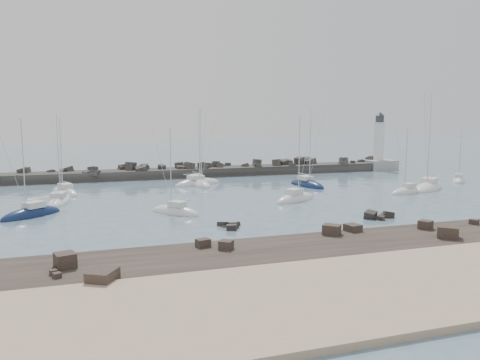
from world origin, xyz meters
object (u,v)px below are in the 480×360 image
object	(u,v)px
sailboat_9	(407,192)
sailboat_11	(459,181)
sailboat_5	(175,212)
lighthouse	(378,156)
sailboat_3	(60,202)
sailboat_4	(198,184)
sailboat_6	(198,184)
sailboat_7	(296,199)
sailboat_1	(65,193)
sailboat_2	(31,215)
sailboat_10	(428,188)
sailboat_8	(307,185)

from	to	relation	value
sailboat_9	sailboat_11	world-z (taller)	sailboat_9
sailboat_5	sailboat_11	world-z (taller)	sailboat_5
lighthouse	sailboat_3	size ratio (longest dim) A/B	1.03
sailboat_5	sailboat_11	distance (m)	59.99
sailboat_4	sailboat_6	bearing A→B (deg)	-95.85
sailboat_3	sailboat_7	xyz separation A→B (m)	(33.83, -8.86, 0.02)
sailboat_4	sailboat_5	xyz separation A→B (m)	(-8.80, -25.09, 0.00)
sailboat_1	sailboat_4	xyz separation A→B (m)	(23.25, 3.42, -0.00)
sailboat_5	sailboat_6	xyz separation A→B (m)	(8.75, 24.59, 0.01)
sailboat_2	sailboat_6	bearing A→B (deg)	38.07
lighthouse	sailboat_1	size ratio (longest dim) A/B	1.09
sailboat_6	sailboat_10	bearing A→B (deg)	-24.95
sailboat_10	sailboat_2	bearing A→B (deg)	-177.02
lighthouse	sailboat_1	xyz separation A→B (m)	(-71.18, -16.17, -2.94)
sailboat_5	sailboat_10	size ratio (longest dim) A/B	0.69
sailboat_8	sailboat_9	distance (m)	17.51
lighthouse	sailboat_9	xyz separation A→B (m)	(-17.09, -33.20, -2.95)
sailboat_5	sailboat_3	bearing A→B (deg)	139.25
sailboat_4	sailboat_10	size ratio (longest dim) A/B	0.87
sailboat_2	sailboat_11	bearing A→B (deg)	7.14
sailboat_7	sailboat_1	bearing A→B (deg)	152.03
sailboat_9	sailboat_10	xyz separation A→B (m)	(6.44, 2.58, 0.00)
sailboat_3	sailboat_8	bearing A→B (deg)	6.03
sailboat_4	sailboat_7	world-z (taller)	sailboat_4
sailboat_7	sailboat_10	distance (m)	27.25
sailboat_9	sailboat_1	bearing A→B (deg)	162.52
sailboat_6	sailboat_4	bearing A→B (deg)	84.15
sailboat_3	sailboat_7	world-z (taller)	sailboat_3
lighthouse	sailboat_5	distance (m)	68.26
lighthouse	sailboat_2	bearing A→B (deg)	-155.48
sailboat_9	sailboat_8	bearing A→B (deg)	134.13
sailboat_3	sailboat_6	distance (m)	26.35
sailboat_3	sailboat_6	bearing A→B (deg)	26.72
sailboat_1	sailboat_7	xyz separation A→B (m)	(33.49, -17.78, 0.01)
sailboat_4	sailboat_6	size ratio (longest dim) A/B	1.00
sailboat_2	sailboat_10	size ratio (longest dim) A/B	0.76
sailboat_9	sailboat_10	size ratio (longest dim) A/B	0.67
sailboat_1	sailboat_4	world-z (taller)	sailboat_4
sailboat_1	sailboat_2	bearing A→B (deg)	-100.27
sailboat_8	sailboat_11	size ratio (longest dim) A/B	1.36
lighthouse	sailboat_1	bearing A→B (deg)	-167.20
sailboat_3	sailboat_5	size ratio (longest dim) A/B	1.17
lighthouse	sailboat_4	distance (m)	49.69
sailboat_10	sailboat_11	bearing A→B (deg)	26.64
sailboat_5	sailboat_1	bearing A→B (deg)	123.69
sailboat_3	sailboat_6	xyz separation A→B (m)	(23.54, 11.85, 0.02)
sailboat_5	sailboat_6	world-z (taller)	sailboat_6
sailboat_1	sailboat_11	world-z (taller)	sailboat_1
sailboat_3	sailboat_8	distance (m)	42.47
sailboat_2	sailboat_11	xyz separation A→B (m)	(76.14, 9.53, -0.01)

